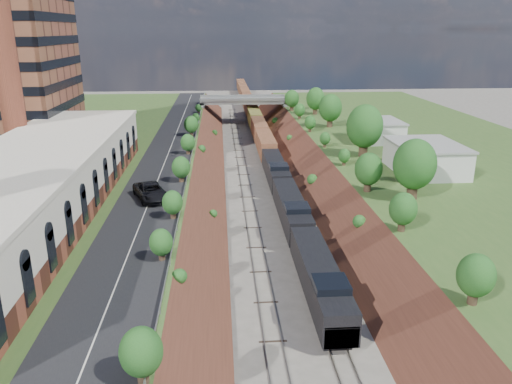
% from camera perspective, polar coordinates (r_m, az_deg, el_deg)
% --- Properties ---
extents(platform_left, '(44.00, 180.00, 5.00)m').
position_cam_1_polar(platform_left, '(84.78, -22.12, 1.26)').
color(platform_left, '#385A25').
rests_on(platform_left, ground).
extents(platform_right, '(44.00, 180.00, 5.00)m').
position_cam_1_polar(platform_right, '(89.82, 22.20, 2.14)').
color(platform_right, '#385A25').
rests_on(platform_right, ground).
extents(embankment_left, '(10.00, 180.00, 10.00)m').
position_cam_1_polar(embankment_left, '(81.44, -7.03, -0.01)').
color(embankment_left, brown).
rests_on(embankment_left, ground).
extents(embankment_right, '(10.00, 180.00, 10.00)m').
position_cam_1_polar(embankment_right, '(83.22, 8.27, 0.33)').
color(embankment_right, brown).
rests_on(embankment_right, ground).
extents(rail_left_track, '(1.58, 180.00, 0.18)m').
position_cam_1_polar(rail_left_track, '(81.40, -1.12, 0.18)').
color(rail_left_track, gray).
rests_on(rail_left_track, ground).
extents(rail_right_track, '(1.58, 180.00, 0.18)m').
position_cam_1_polar(rail_right_track, '(81.82, 2.52, 0.27)').
color(rail_right_track, gray).
rests_on(rail_right_track, ground).
extents(road, '(8.00, 180.00, 0.10)m').
position_cam_1_polar(road, '(80.39, -10.38, 3.34)').
color(road, black).
rests_on(road, platform_left).
extents(guardrail, '(0.10, 171.00, 0.70)m').
position_cam_1_polar(guardrail, '(79.73, -7.48, 3.73)').
color(guardrail, '#99999E').
rests_on(guardrail, platform_left).
extents(commercial_building, '(14.30, 62.30, 7.00)m').
position_cam_1_polar(commercial_building, '(61.60, -24.27, 0.80)').
color(commercial_building, brown).
rests_on(commercial_building, platform_left).
extents(smokestack, '(3.20, 3.20, 40.00)m').
position_cam_1_polar(smokestack, '(78.98, -27.14, 16.12)').
color(smokestack, brown).
rests_on(smokestack, platform_left).
extents(overpass, '(24.50, 8.30, 7.40)m').
position_cam_1_polar(overpass, '(140.95, -1.46, 9.86)').
color(overpass, gray).
rests_on(overpass, ground).
extents(white_building_near, '(9.00, 12.00, 4.00)m').
position_cam_1_polar(white_building_near, '(77.76, 18.81, 3.64)').
color(white_building_near, silver).
rests_on(white_building_near, platform_right).
extents(white_building_far, '(8.00, 10.00, 3.60)m').
position_cam_1_polar(white_building_far, '(97.77, 13.65, 6.79)').
color(white_building_far, silver).
rests_on(white_building_far, platform_right).
extents(tree_right_large, '(5.25, 5.25, 7.61)m').
position_cam_1_polar(tree_right_large, '(64.00, 17.68, 2.99)').
color(tree_right_large, '#473323').
rests_on(tree_right_large, platform_right).
extents(tree_left_crest, '(2.45, 2.45, 3.55)m').
position_cam_1_polar(tree_left_crest, '(41.81, -10.92, -7.91)').
color(tree_left_crest, '#473323').
rests_on(tree_left_crest, platform_left).
extents(freight_train, '(3.07, 189.23, 4.59)m').
position_cam_1_polar(freight_train, '(133.36, -0.15, 8.41)').
color(freight_train, black).
rests_on(freight_train, ground).
extents(suv, '(5.57, 7.72, 1.95)m').
position_cam_1_polar(suv, '(62.87, -11.94, 0.05)').
color(suv, black).
rests_on(suv, road).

